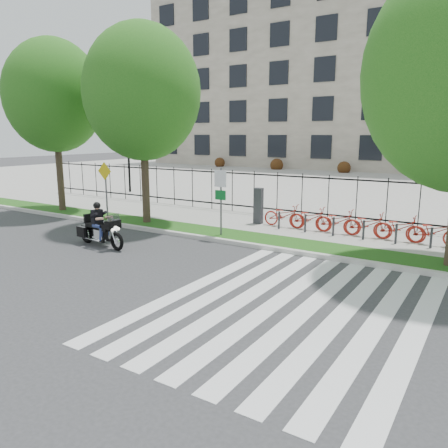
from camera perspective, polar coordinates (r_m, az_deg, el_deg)
The scene contains 15 objects.
ground at distance 12.80m, azimuth -11.48°, elevation -6.04°, with size 120.00×120.00×0.00m, color #313133.
curb at distance 15.86m, azimuth -1.17°, elevation -2.06°, with size 60.00×0.20×0.15m, color #BAB8AF.
grass_verge at distance 16.55m, azimuth 0.46°, elevation -1.47°, with size 60.00×1.50×0.15m, color #1E4912.
sidewalk at distance 18.67m, azimuth 4.55°, elevation 0.01°, with size 60.00×3.50×0.15m, color gray.
plaza at distance 34.98m, azimuth 18.28°, elevation 4.90°, with size 80.00×34.00×0.10m, color gray.
crosswalk_stripes at distance 10.22m, azimuth 8.77°, elevation -10.54°, with size 5.70×8.00×0.01m, color silver, non-canonical shape.
iron_fence at distance 20.03m, azimuth 6.96°, elevation 3.89°, with size 30.00×0.06×2.00m, color black, non-canonical shape.
office_building at distance 54.64m, azimuth 24.51°, elevation 17.15°, with size 60.00×21.90×20.15m.
lamp_post_left at distance 29.19m, azimuth -12.43°, elevation 10.19°, with size 1.06×0.70×4.25m.
street_tree_0 at distance 22.83m, azimuth -21.32°, elevation 15.31°, with size 4.58×4.58×8.08m.
street_tree_1 at distance 18.68m, azimuth -10.64°, elevation 16.49°, with size 4.75×4.75×8.06m.
bike_share_station at distance 16.86m, azimuth 16.16°, elevation 0.20°, with size 7.76×0.85×1.50m.
sign_pole_regulatory at distance 15.98m, azimuth -0.44°, elevation 4.12°, with size 0.50×0.09×2.50m.
sign_pole_warning at distance 19.89m, azimuth -15.22°, elevation 5.23°, with size 0.78×0.09×2.49m.
motorcycle_rider at distance 15.69m, azimuth -15.83°, elevation -0.62°, with size 2.41×0.83×1.86m.
Camera 1 is at (8.57, -8.70, 3.86)m, focal length 35.00 mm.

